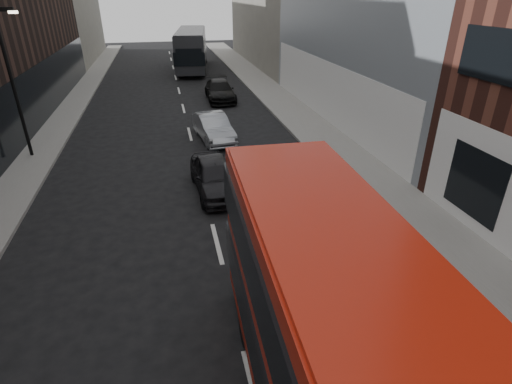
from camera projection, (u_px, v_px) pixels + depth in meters
sidewalk_right at (285, 105)px, 30.02m from camera, size 3.00×80.00×0.15m
sidewalk_left at (65, 118)px, 26.94m from camera, size 2.00×80.00×0.15m
building_left_mid at (3, 3)px, 27.45m from camera, size 5.00×24.00×14.00m
building_left_far at (66, 2)px, 46.80m from camera, size 5.00×20.00×13.00m
street_lamp at (12, 76)px, 18.95m from camera, size 1.06×0.22×7.00m
grey_bus at (192, 49)px, 42.88m from camera, size 4.47×12.83×4.06m
car_a at (215, 175)px, 17.02m from camera, size 2.04×4.49×1.50m
car_b at (213, 127)px, 22.98m from camera, size 2.17×4.68×1.49m
car_c at (220, 91)px, 31.32m from camera, size 2.15×5.17×1.49m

